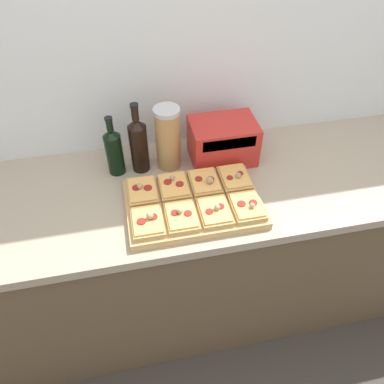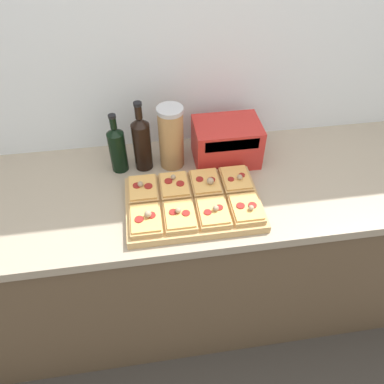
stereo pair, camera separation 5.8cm
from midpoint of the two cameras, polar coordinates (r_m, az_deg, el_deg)
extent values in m
plane|color=#3D3833|center=(2.12, 2.51, -23.24)|extent=(12.00, 12.00, 0.00)
cube|color=silver|center=(1.64, -1.94, 18.57)|extent=(6.00, 0.06, 2.50)
cube|color=brown|center=(1.90, 0.61, -9.32)|extent=(2.60, 0.64, 0.87)
cube|color=gray|center=(1.56, 0.73, 0.72)|extent=(2.63, 0.67, 0.04)
cube|color=tan|center=(1.44, -0.92, -1.87)|extent=(0.51, 0.34, 0.03)
cube|color=tan|center=(1.46, -8.67, 0.02)|extent=(0.11, 0.15, 0.02)
cube|color=#E5A856|center=(1.45, -8.73, 0.42)|extent=(0.10, 0.14, 0.01)
cylinder|color=maroon|center=(1.45, -9.63, 0.64)|extent=(0.03, 0.03, 0.00)
cylinder|color=maroon|center=(1.45, -7.88, 0.62)|extent=(0.03, 0.03, 0.00)
sphere|color=tan|center=(1.45, -9.11, 0.88)|extent=(0.02, 0.02, 0.02)
cube|color=tan|center=(1.47, -3.90, 0.70)|extent=(0.11, 0.15, 0.02)
cube|color=#E5A856|center=(1.46, -3.92, 1.10)|extent=(0.10, 0.14, 0.01)
cylinder|color=maroon|center=(1.46, -4.87, 1.52)|extent=(0.03, 0.03, 0.00)
cylinder|color=maroon|center=(1.45, -3.04, 1.21)|extent=(0.03, 0.03, 0.00)
sphere|color=tan|center=(1.47, -4.16, 2.17)|extent=(0.02, 0.02, 0.02)
cube|color=tan|center=(1.48, 0.81, 1.37)|extent=(0.11, 0.15, 0.02)
cube|color=#E5A856|center=(1.47, 0.82, 1.77)|extent=(0.10, 0.14, 0.01)
cylinder|color=maroon|center=(1.47, -0.10, 1.99)|extent=(0.03, 0.03, 0.00)
cylinder|color=maroon|center=(1.47, 1.71, 1.98)|extent=(0.03, 0.03, 0.00)
sphere|color=tan|center=(1.45, 1.56, 1.78)|extent=(0.03, 0.03, 0.03)
cube|color=tan|center=(1.51, 5.40, 2.01)|extent=(0.11, 0.15, 0.02)
cube|color=#E5A856|center=(1.50, 5.43, 2.41)|extent=(0.10, 0.14, 0.01)
cylinder|color=maroon|center=(1.48, 4.66, 2.17)|extent=(0.02, 0.02, 0.00)
cylinder|color=maroon|center=(1.51, 6.28, 2.84)|extent=(0.02, 0.02, 0.00)
sphere|color=tan|center=(1.48, 5.98, 2.52)|extent=(0.02, 0.02, 0.02)
cube|color=tan|center=(1.35, -8.01, -4.64)|extent=(0.11, 0.15, 0.02)
cube|color=#E5A856|center=(1.34, -8.07, -4.24)|extent=(0.10, 0.14, 0.01)
cylinder|color=maroon|center=(1.33, -8.98, -4.48)|extent=(0.03, 0.03, 0.00)
cylinder|color=maroon|center=(1.34, -7.20, -3.80)|extent=(0.03, 0.03, 0.00)
sphere|color=tan|center=(1.33, -7.68, -3.63)|extent=(0.03, 0.03, 0.03)
cube|color=tan|center=(1.36, -2.83, -3.88)|extent=(0.11, 0.15, 0.02)
cube|color=#E5A856|center=(1.35, -2.85, -3.48)|extent=(0.10, 0.14, 0.01)
cylinder|color=maroon|center=(1.34, -3.88, -3.20)|extent=(0.03, 0.03, 0.00)
cylinder|color=maroon|center=(1.34, -1.87, -3.29)|extent=(0.03, 0.03, 0.00)
sphere|color=tan|center=(1.34, -3.10, -2.91)|extent=(0.02, 0.02, 0.02)
cube|color=tan|center=(1.37, 2.26, -3.10)|extent=(0.11, 0.15, 0.02)
cube|color=#E5A856|center=(1.36, 2.27, -2.70)|extent=(0.10, 0.14, 0.01)
cylinder|color=maroon|center=(1.35, 1.43, -3.02)|extent=(0.03, 0.03, 0.00)
cylinder|color=maroon|center=(1.37, 3.17, -2.21)|extent=(0.03, 0.03, 0.00)
sphere|color=tan|center=(1.35, 2.75, -2.33)|extent=(0.02, 0.02, 0.02)
cube|color=tan|center=(1.40, 7.18, -2.33)|extent=(0.11, 0.15, 0.02)
cube|color=#E5A856|center=(1.39, 7.23, -1.93)|extent=(0.10, 0.14, 0.01)
cylinder|color=maroon|center=(1.38, 6.35, -1.81)|extent=(0.03, 0.03, 0.00)
cylinder|color=maroon|center=(1.39, 8.12, -1.66)|extent=(0.03, 0.03, 0.00)
sphere|color=tan|center=(1.37, 7.96, -2.06)|extent=(0.02, 0.02, 0.02)
cylinder|color=black|center=(1.58, -12.73, 5.60)|extent=(0.07, 0.07, 0.18)
cone|color=black|center=(1.52, -13.34, 8.67)|extent=(0.07, 0.07, 0.03)
cylinder|color=black|center=(1.50, -13.57, 9.83)|extent=(0.03, 0.03, 0.05)
cylinder|color=black|center=(1.48, -13.76, 10.77)|extent=(0.03, 0.03, 0.01)
cylinder|color=black|center=(1.57, -9.12, 6.58)|extent=(0.08, 0.08, 0.21)
cone|color=black|center=(1.50, -9.64, 10.27)|extent=(0.08, 0.08, 0.03)
cylinder|color=black|center=(1.48, -9.84, 11.68)|extent=(0.03, 0.03, 0.06)
cylinder|color=black|center=(1.46, -10.00, 12.82)|extent=(0.03, 0.03, 0.01)
cylinder|color=#AD7F4C|center=(1.56, -4.75, 7.88)|extent=(0.10, 0.10, 0.26)
cylinder|color=#B2B2B7|center=(1.48, -5.07, 12.21)|extent=(0.11, 0.11, 0.02)
cube|color=red|center=(1.62, 3.67, 7.76)|extent=(0.28, 0.20, 0.18)
cube|color=black|center=(1.52, 4.64, 7.32)|extent=(0.22, 0.01, 0.05)
cube|color=black|center=(1.66, 8.79, 8.56)|extent=(0.02, 0.02, 0.02)
camera|label=1|loc=(0.03, -91.16, -1.12)|focal=35.00mm
camera|label=2|loc=(0.03, 88.84, 1.12)|focal=35.00mm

